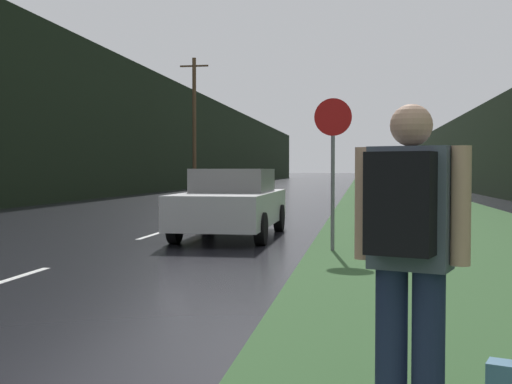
{
  "coord_description": "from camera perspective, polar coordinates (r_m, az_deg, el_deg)",
  "views": [
    {
      "loc": [
        4.68,
        -1.11,
        1.49
      ],
      "look_at": [
        2.13,
        14.51,
        0.94
      ],
      "focal_mm": 45.0,
      "sensor_mm": 36.0,
      "label": 1
    }
  ],
  "objects": [
    {
      "name": "utility_pole_far",
      "position": [
        40.43,
        -5.5,
        6.05
      ],
      "size": [
        1.8,
        0.24,
        8.46
      ],
      "color": "#4C3823",
      "rests_on": "ground_plane"
    },
    {
      "name": "treeline_near_side",
      "position": [
        51.75,
        18.26,
        3.21
      ],
      "size": [
        2.0,
        140.0,
        5.38
      ],
      "primitive_type": "cube",
      "color": "black",
      "rests_on": "ground_plane"
    },
    {
      "name": "treeline_far_side",
      "position": [
        53.16,
        -6.48,
        4.67
      ],
      "size": [
        2.0,
        140.0,
        7.98
      ],
      "primitive_type": "cube",
      "color": "black",
      "rests_on": "ground_plane"
    },
    {
      "name": "lane_stripe_d",
      "position": [
        22.07,
        -2.99,
        -1.87
      ],
      "size": [
        0.12,
        3.0,
        0.01
      ],
      "primitive_type": "cube",
      "color": "silver",
      "rests_on": "ground_plane"
    },
    {
      "name": "grass_verge",
      "position": [
        41.18,
        12.13,
        -0.12
      ],
      "size": [
        6.0,
        240.0,
        0.02
      ],
      "primitive_type": "cube",
      "color": "#33562D",
      "rests_on": "ground_plane"
    },
    {
      "name": "lane_stripe_e",
      "position": [
        28.93,
        -0.04,
        -0.96
      ],
      "size": [
        0.12,
        3.0,
        0.01
      ],
      "primitive_type": "cube",
      "color": "silver",
      "rests_on": "ground_plane"
    },
    {
      "name": "lane_stripe_c",
      "position": [
        15.32,
        -8.58,
        -3.59
      ],
      "size": [
        0.12,
        3.0,
        0.01
      ],
      "primitive_type": "cube",
      "color": "silver",
      "rests_on": "ground_plane"
    },
    {
      "name": "stop_sign",
      "position": [
        11.71,
        6.85,
        3.06
      ],
      "size": [
        0.68,
        0.07,
        2.78
      ],
      "color": "slate",
      "rests_on": "ground_plane"
    },
    {
      "name": "car_passing_near",
      "position": [
        14.23,
        -2.15,
        -0.95
      ],
      "size": [
        1.96,
        4.62,
        1.51
      ],
      "rotation": [
        0.0,
        0.0,
        3.14
      ],
      "color": "#BCBCBC",
      "rests_on": "ground_plane"
    },
    {
      "name": "hitchhiker_with_backpack",
      "position": [
        3.62,
        13.41,
        -4.87
      ],
      "size": [
        0.61,
        0.53,
        1.85
      ],
      "rotation": [
        0.0,
        0.0,
        -0.33
      ],
      "color": "#1E2847",
      "rests_on": "ground_plane"
    }
  ]
}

